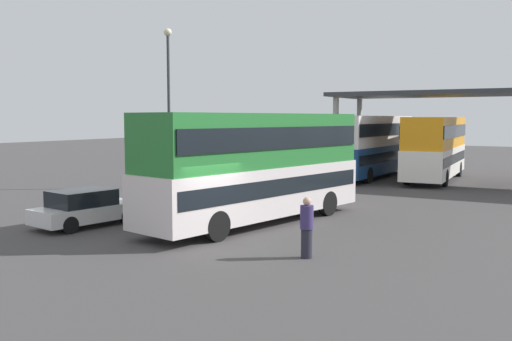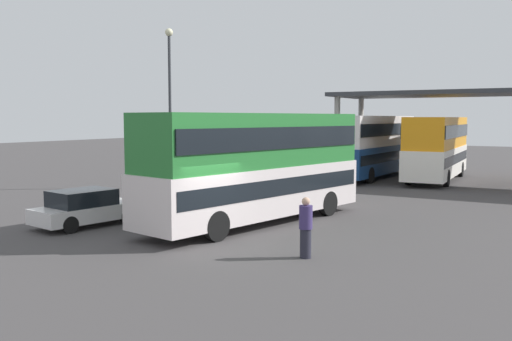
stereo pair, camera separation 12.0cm
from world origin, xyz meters
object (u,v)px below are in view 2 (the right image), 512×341
Objects in this scene: lamppost_tall at (170,90)px; pedestrian_waiting at (306,228)px; parked_hatchback at (86,208)px; double_decker_near_canopy at (372,144)px; double_decker_main at (256,163)px; double_decker_mid_row at (437,146)px.

pedestrian_waiting is (13.60, -10.55, -4.65)m from lamppost_tall.
double_decker_near_canopy is at bearing 0.05° from parked_hatchback.
pedestrian_waiting is (3.91, -3.80, -1.40)m from double_decker_main.
lamppost_tall is (-7.95, -11.18, 3.27)m from double_decker_near_canopy.
lamppost_tall reaches higher than parked_hatchback.
parked_hatchback is (-5.11, -3.68, -1.59)m from double_decker_main.
parked_hatchback is at bearing -66.28° from lamppost_tall.
parked_hatchback is at bearing -141.85° from pedestrian_waiting.
parked_hatchback is 0.46× the size of lamppost_tall.
pedestrian_waiting is (5.65, -21.73, -1.38)m from double_decker_near_canopy.
pedestrian_waiting is at bearing -164.44° from double_decker_near_canopy.
double_decker_main is 18.53m from double_decker_mid_row.
double_decker_near_canopy is 14.10m from lamppost_tall.
double_decker_near_canopy is 6.26× the size of pedestrian_waiting.
double_decker_main is at bearing 168.87° from double_decker_mid_row.
double_decker_main is 18.01m from double_decker_near_canopy.
double_decker_mid_row is at bearing -9.84° from parked_hatchback.
double_decker_main reaches higher than double_decker_mid_row.
pedestrian_waiting is at bearing -37.80° from lamppost_tall.
double_decker_near_canopy is at bearing 143.50° from pedestrian_waiting.
double_decker_near_canopy is at bearing 92.39° from double_decker_mid_row.
double_decker_main is 6.49m from parked_hatchback.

